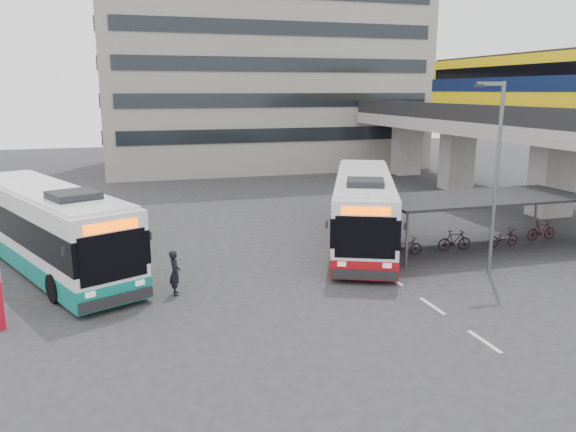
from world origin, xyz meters
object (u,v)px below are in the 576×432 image
object	(u,v)px
pedestrian	(175,273)
lamp_post	(495,167)
bus_teal	(49,229)
bus_main	(363,209)

from	to	relation	value
pedestrian	lamp_post	bearing A→B (deg)	-97.38
bus_teal	lamp_post	size ratio (longest dim) A/B	1.63
bus_teal	lamp_post	distance (m)	18.54
bus_main	pedestrian	world-z (taller)	bus_main
bus_teal	pedestrian	distance (m)	6.70
bus_teal	lamp_post	bearing A→B (deg)	-43.22
bus_teal	pedestrian	bearing A→B (deg)	-69.02
bus_main	pedestrian	xyz separation A→B (m)	(-9.64, -4.64, -0.87)
bus_teal	lamp_post	world-z (taller)	lamp_post
bus_main	lamp_post	distance (m)	7.13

